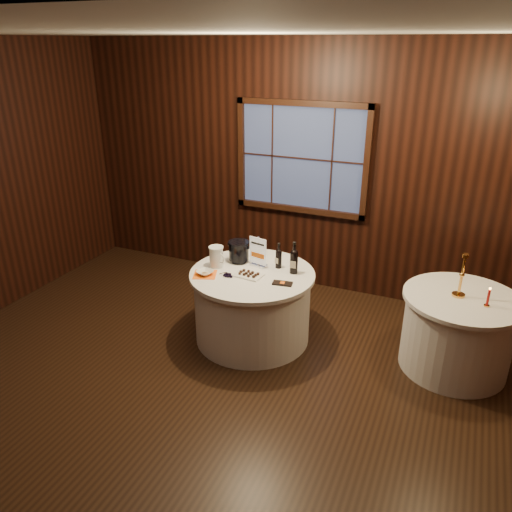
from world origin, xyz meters
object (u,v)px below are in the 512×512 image
at_px(grape_bunch, 228,275).
at_px(red_candle, 488,299).
at_px(chocolate_plate, 248,275).
at_px(chocolate_box, 282,283).
at_px(cracker_bowl, 205,273).
at_px(main_table, 252,305).
at_px(port_bottle_left, 279,257).
at_px(brass_candlestick, 461,281).
at_px(sign_stand, 258,256).
at_px(port_bottle_right, 294,260).
at_px(ice_bucket, 239,251).
at_px(side_table, 457,332).
at_px(glass_pitcher, 216,257).

xyz_separation_m(grape_bunch, red_candle, (2.38, 0.37, 0.06)).
distance_m(chocolate_plate, chocolate_box, 0.38).
bearing_deg(cracker_bowl, chocolate_plate, 19.34).
relative_size(main_table, port_bottle_left, 4.68).
bearing_deg(brass_candlestick, red_candle, -24.10).
xyz_separation_m(chocolate_plate, brass_candlestick, (1.96, 0.39, 0.14)).
height_order(sign_stand, brass_candlestick, brass_candlestick).
bearing_deg(cracker_bowl, port_bottle_left, 36.50).
distance_m(sign_stand, port_bottle_right, 0.40).
height_order(sign_stand, grape_bunch, sign_stand).
height_order(grape_bunch, brass_candlestick, brass_candlestick).
height_order(main_table, ice_bucket, ice_bucket).
bearing_deg(grape_bunch, port_bottle_right, 30.59).
bearing_deg(brass_candlestick, side_table, -1.82).
bearing_deg(port_bottle_left, cracker_bowl, -121.85).
bearing_deg(port_bottle_right, chocolate_box, -98.56).
relative_size(chocolate_box, cracker_bowl, 1.20).
height_order(main_table, grape_bunch, grape_bunch).
bearing_deg(main_table, glass_pitcher, -178.76).
bearing_deg(ice_bucket, red_candle, -0.05).
bearing_deg(chocolate_box, main_table, 152.82).
distance_m(port_bottle_left, chocolate_box, 0.40).
bearing_deg(ice_bucket, port_bottle_right, -3.05).
height_order(chocolate_box, grape_bunch, grape_bunch).
relative_size(grape_bunch, red_candle, 0.89).
bearing_deg(cracker_bowl, ice_bucket, 67.87).
distance_m(ice_bucket, red_candle, 2.44).
height_order(chocolate_box, glass_pitcher, glass_pitcher).
bearing_deg(port_bottle_left, ice_bucket, -154.96).
bearing_deg(cracker_bowl, glass_pitcher, 86.20).
bearing_deg(side_table, brass_candlestick, 178.18).
xyz_separation_m(side_table, ice_bucket, (-2.24, -0.10, 0.50)).
distance_m(main_table, glass_pitcher, 0.64).
bearing_deg(brass_candlestick, port_bottle_right, -174.89).
bearing_deg(sign_stand, red_candle, 12.44).
relative_size(sign_stand, chocolate_box, 1.72).
xyz_separation_m(port_bottle_right, ice_bucket, (-0.63, 0.03, -0.03)).
xyz_separation_m(main_table, sign_stand, (-0.01, 0.17, 0.50)).
height_order(sign_stand, red_candle, sign_stand).
relative_size(chocolate_plate, chocolate_box, 1.52).
relative_size(port_bottle_right, grape_bunch, 2.00).
height_order(main_table, chocolate_plate, chocolate_plate).
relative_size(sign_stand, brass_candlestick, 0.78).
height_order(main_table, port_bottle_right, port_bottle_right).
distance_m(sign_stand, port_bottle_left, 0.21).
height_order(glass_pitcher, cracker_bowl, glass_pitcher).
height_order(main_table, cracker_bowl, cracker_bowl).
bearing_deg(chocolate_box, side_table, 5.44).
height_order(side_table, sign_stand, sign_stand).
bearing_deg(main_table, ice_bucket, 141.18).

